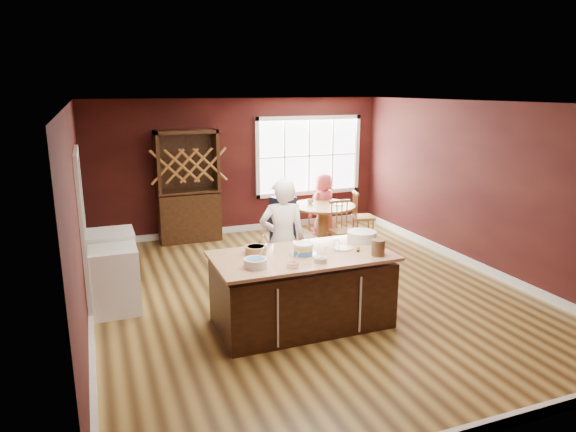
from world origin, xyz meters
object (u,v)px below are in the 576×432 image
Objects in this scene: chair_east at (363,215)px; toddler at (280,201)px; dining_table at (323,216)px; kitchen_island at (302,291)px; chair_south at (343,229)px; baker at (283,241)px; seated_woman at (324,205)px; layer_cake at (303,249)px; hutch at (188,186)px; washer at (115,280)px; chair_north at (319,209)px; high_chair at (283,219)px; dryer at (112,263)px.

toddler is (-1.61, 0.35, 0.33)m from chair_east.
kitchen_island is at bearing -119.31° from dining_table.
chair_south is 3.80× the size of toddler.
baker reaches higher than dining_table.
seated_woman is at bearing 64.48° from dining_table.
seated_woman is 4.82× the size of toddler.
baker is 3.40m from chair_east.
chair_east is 0.77× the size of seated_woman.
baker is at bearing 144.95° from chair_east.
layer_cake is 1.31× the size of toddler.
seated_woman is 2.68m from hutch.
kitchen_island is 2.47m from washer.
chair_north is 4.93m from washer.
high_chair is 0.44× the size of hutch.
chair_east is 4.86m from dryer.
dryer is at bearing 0.55° from seated_woman.
layer_cake reaches higher than chair_east.
kitchen_island is 3.50m from dining_table.
toddler reaches higher than chair_north.
dryer is at bearing 117.34° from chair_east.
chair_south is (1.67, 1.43, -0.37)m from baker.
dryer is (-4.15, -2.02, 0.01)m from chair_north.
chair_east is 1.03× the size of dryer.
layer_cake is 0.39× the size of washer.
chair_east is 1.06× the size of chair_north.
washer is (-3.17, -2.17, -0.03)m from high_chair.
hutch is (-2.57, 0.60, 0.44)m from seated_woman.
chair_east is at bearing 117.82° from seated_woman.
hutch reaches higher than chair_east.
high_chair is at bearing -11.94° from seated_woman.
layer_cake is at bearing 39.44° from seated_woman.
washer is at bearing -163.05° from high_chair.
toddler reaches higher than dining_table.
toddler is (0.95, 3.40, -0.18)m from layer_cake.
chair_north is at bearing 81.00° from chair_south.
baker is 2.81m from high_chair.
seated_woman reaches higher than toddler.
seated_woman reaches higher than chair_east.
chair_south is at bearing -89.54° from dining_table.
high_chair is (-0.69, 1.18, -0.03)m from chair_south.
seated_woman is at bearing 29.67° from washer.
layer_cake reaches higher than toddler.
hutch reaches higher than chair_north.
high_chair is at bearing -96.46° from baker.
layer_cake is 4.08m from seated_woman.
layer_cake is at bearing -40.99° from dryer.
toddler is 3.81m from washer.
high_chair is 0.35m from toddler.
washer is (-4.72, -1.82, -0.04)m from chair_east.
baker is 2.75m from toddler.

